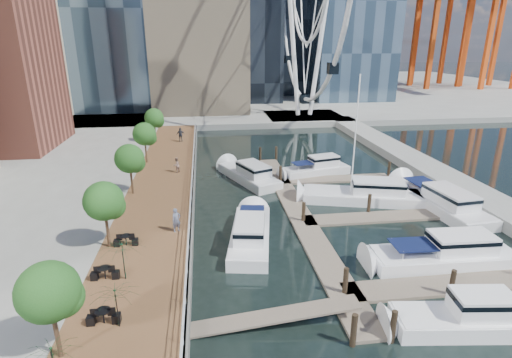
{
  "coord_description": "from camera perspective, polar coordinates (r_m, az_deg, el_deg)",
  "views": [
    {
      "loc": [
        -4.74,
        -21.02,
        14.06
      ],
      "look_at": [
        -0.54,
        10.78,
        3.0
      ],
      "focal_mm": 28.0,
      "sensor_mm": 36.0,
      "label": 1
    }
  ],
  "objects": [
    {
      "name": "pedestrian_mid",
      "position": [
        42.7,
        -11.32,
        1.96
      ],
      "size": [
        0.96,
        0.99,
        1.61
      ],
      "primitive_type": "imported",
      "rotation": [
        0.0,
        0.0,
        -2.25
      ],
      "color": "gray",
      "rests_on": "boardwalk"
    },
    {
      "name": "boardwalk",
      "position": [
        38.73,
        -13.35,
        -2.01
      ],
      "size": [
        6.0,
        60.0,
        1.0
      ],
      "primitive_type": "cube",
      "color": "brown",
      "rests_on": "ground"
    },
    {
      "name": "railing",
      "position": [
        38.17,
        -9.14,
        -0.4
      ],
      "size": [
        0.1,
        60.0,
        1.05
      ],
      "primitive_type": null,
      "color": "white",
      "rests_on": "boardwalk"
    },
    {
      "name": "port_cranes",
      "position": [
        137.46,
        25.89,
        19.73
      ],
      "size": [
        40.0,
        52.0,
        38.0
      ],
      "color": "#D84C14",
      "rests_on": "ground"
    },
    {
      "name": "floating_docks",
      "position": [
        36.15,
        13.69,
        -3.59
      ],
      "size": [
        16.0,
        34.0,
        2.6
      ],
      "color": "#6D6051",
      "rests_on": "ground"
    },
    {
      "name": "yacht_foreground",
      "position": [
        29.97,
        24.98,
        -10.92
      ],
      "size": [
        10.62,
        3.18,
        2.15
      ],
      "primitive_type": null,
      "rotation": [
        0.0,
        0.0,
        1.54
      ],
      "color": "white",
      "rests_on": "ground"
    },
    {
      "name": "street_trees",
      "position": [
        36.97,
        -17.64,
        2.78
      ],
      "size": [
        2.6,
        42.6,
        4.6
      ],
      "color": "#3F2B1C",
      "rests_on": "ground"
    },
    {
      "name": "breakwater",
      "position": [
        49.79,
        22.64,
        1.72
      ],
      "size": [
        4.0,
        60.0,
        1.0
      ],
      "primitive_type": "cube",
      "color": "gray",
      "rests_on": "ground"
    },
    {
      "name": "ground",
      "position": [
        25.73,
        4.48,
        -14.16
      ],
      "size": [
        520.0,
        520.0,
        0.0
      ],
      "primitive_type": "plane",
      "color": "black",
      "rests_on": "ground"
    },
    {
      "name": "cafe_seating",
      "position": [
        21.8,
        -20.55,
        -15.59
      ],
      "size": [
        4.33,
        10.28,
        2.39
      ],
      "color": "#0E3415",
      "rests_on": "ground"
    },
    {
      "name": "moored_yachts",
      "position": [
        37.49,
        13.49,
        -3.56
      ],
      "size": [
        21.8,
        31.5,
        11.5
      ],
      "color": "white",
      "rests_on": "ground"
    },
    {
      "name": "pedestrian_near",
      "position": [
        29.45,
        -11.32,
        -5.78
      ],
      "size": [
        0.78,
        0.69,
        1.79
      ],
      "primitive_type": "imported",
      "rotation": [
        0.0,
        0.0,
        0.5
      ],
      "color": "slate",
      "rests_on": "boardwalk"
    },
    {
      "name": "seawall",
      "position": [
        38.51,
        -8.91,
        -1.84
      ],
      "size": [
        0.25,
        60.0,
        1.0
      ],
      "primitive_type": "cube",
      "color": "#595954",
      "rests_on": "ground"
    },
    {
      "name": "cafe_tables",
      "position": [
        23.56,
        -20.85,
        -14.99
      ],
      "size": [
        2.5,
        13.7,
        0.74
      ],
      "color": "black",
      "rests_on": "ground"
    },
    {
      "name": "pedestrian_far",
      "position": [
        56.07,
        -10.71,
        6.24
      ],
      "size": [
        1.14,
        0.48,
        1.94
      ],
      "primitive_type": "imported",
      "rotation": [
        0.0,
        0.0,
        3.14
      ],
      "color": "#2E303A",
      "rests_on": "boardwalk"
    },
    {
      "name": "pier",
      "position": [
        76.6,
        6.84,
        8.69
      ],
      "size": [
        14.0,
        12.0,
        1.0
      ],
      "primitive_type": "cube",
      "color": "gray",
      "rests_on": "ground"
    },
    {
      "name": "land_far",
      "position": [
        123.86,
        -5.42,
        12.66
      ],
      "size": [
        200.0,
        114.0,
        1.0
      ],
      "primitive_type": "cube",
      "color": "gray",
      "rests_on": "ground"
    }
  ]
}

